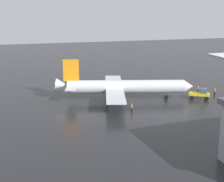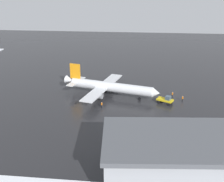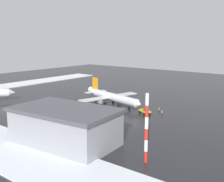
# 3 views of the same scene
# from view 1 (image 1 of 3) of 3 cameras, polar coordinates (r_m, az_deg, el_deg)

# --- Properties ---
(ground_plane) EXTENTS (240.00, 240.00, 0.00)m
(ground_plane) POSITION_cam_1_polar(r_m,az_deg,el_deg) (77.61, -0.56, -1.42)
(ground_plane) COLOR #232326
(airplane_foreground_jet) EXTENTS (30.63, 25.71, 9.22)m
(airplane_foreground_jet) POSITION_cam_1_polar(r_m,az_deg,el_deg) (76.65, 1.77, 0.73)
(airplane_foreground_jet) COLOR silver
(airplane_foreground_jet) RESTS_ON ground_plane
(pushback_tug) EXTENTS (5.10, 4.08, 2.50)m
(pushback_tug) POSITION_cam_1_polar(r_m,az_deg,el_deg) (80.22, 14.48, -0.41)
(pushback_tug) COLOR gold
(pushback_tug) RESTS_ON ground_plane
(ground_crew_by_nose_gear) EXTENTS (0.36, 0.36, 1.71)m
(ground_crew_by_nose_gear) POSITION_cam_1_polar(r_m,az_deg,el_deg) (68.62, 3.29, -2.71)
(ground_crew_by_nose_gear) COLOR black
(ground_crew_by_nose_gear) RESTS_ON ground_plane
(ground_crew_mid_apron) EXTENTS (0.36, 0.36, 1.71)m
(ground_crew_mid_apron) POSITION_cam_1_polar(r_m,az_deg,el_deg) (85.86, 14.12, 0.35)
(ground_crew_mid_apron) COLOR black
(ground_crew_mid_apron) RESTS_ON ground_plane
(ground_crew_beside_wing) EXTENTS (0.36, 0.36, 1.71)m
(ground_crew_beside_wing) POSITION_cam_1_polar(r_m,az_deg,el_deg) (84.75, 16.70, -0.01)
(ground_crew_beside_wing) COLOR black
(ground_crew_beside_wing) RESTS_ON ground_plane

